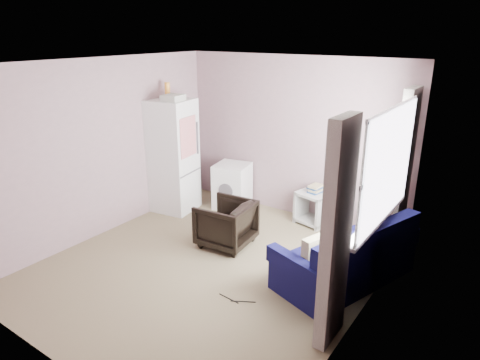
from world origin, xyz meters
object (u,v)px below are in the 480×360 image
at_px(side_table, 314,205).
at_px(sofa, 348,259).
at_px(fridge, 173,155).
at_px(washing_machine, 232,185).
at_px(armchair, 226,221).

height_order(side_table, sofa, sofa).
bearing_deg(sofa, fridge, -169.90).
bearing_deg(side_table, fridge, -159.68).
bearing_deg(fridge, sofa, -17.02).
xyz_separation_m(fridge, side_table, (2.15, 0.80, -0.63)).
distance_m(washing_machine, sofa, 2.67).
xyz_separation_m(washing_machine, side_table, (1.41, 0.20, -0.10)).
distance_m(armchair, sofa, 1.74).
bearing_deg(sofa, washing_machine, 174.98).
distance_m(fridge, sofa, 3.28).
bearing_deg(washing_machine, sofa, -35.49).
bearing_deg(side_table, sofa, -50.62).
height_order(armchair, sofa, sofa).
xyz_separation_m(armchair, side_table, (0.70, 1.34, -0.05)).
relative_size(washing_machine, side_table, 1.19).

